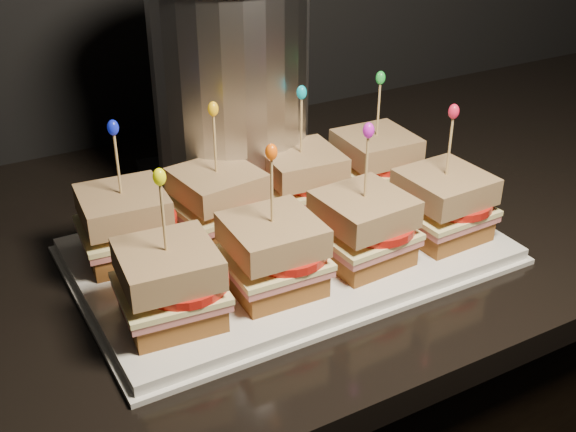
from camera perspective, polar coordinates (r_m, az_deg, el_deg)
cabinet at (r=1.32m, az=8.49°, el=-15.88°), size 2.42×0.65×0.88m
granite_slab at (r=1.05m, az=10.25°, el=2.24°), size 2.46×0.69×0.03m
platter at (r=0.83m, az=-0.00°, el=-2.77°), size 0.47×0.29×0.02m
platter_rim at (r=0.84m, az=-0.00°, el=-3.12°), size 0.48×0.30×0.01m
sandwich_0_bread_bot at (r=0.82m, az=-12.55°, el=-2.30°), size 0.09×0.09×0.02m
sandwich_0_ham at (r=0.82m, az=-12.67°, el=-1.32°), size 0.10×0.10×0.01m
sandwich_0_cheese at (r=0.81m, az=-12.72°, el=-0.90°), size 0.11×0.10×0.01m
sandwich_0_tomato at (r=0.81m, az=-11.84°, el=-0.41°), size 0.09×0.09×0.01m
sandwich_0_bread_top at (r=0.80m, az=-12.93°, el=0.80°), size 0.10×0.10×0.03m
sandwich_0_pick at (r=0.78m, az=-13.29°, el=3.74°), size 0.00×0.00×0.09m
sandwich_0_frill at (r=0.76m, az=-13.66°, el=6.81°), size 0.01×0.01×0.02m
sandwich_1_bread_bot at (r=0.85m, az=-5.47°, el=-0.46°), size 0.10×0.10×0.02m
sandwich_1_ham at (r=0.85m, az=-5.52°, el=0.50°), size 0.11×0.10×0.01m
sandwich_1_cheese at (r=0.84m, az=-5.54°, el=0.91°), size 0.11×0.11×0.01m
sandwich_1_tomato at (r=0.84m, az=-4.65°, el=1.39°), size 0.09×0.09×0.01m
sandwich_1_bread_top at (r=0.83m, az=-5.63°, el=2.57°), size 0.10×0.10×0.03m
sandwich_1_pick at (r=0.81m, az=-5.78°, el=5.44°), size 0.00×0.00×0.09m
sandwich_1_frill at (r=0.80m, az=-5.94°, el=8.42°), size 0.01×0.01×0.02m
sandwich_2_bread_bot at (r=0.90m, az=1.00°, el=1.23°), size 0.09×0.09×0.02m
sandwich_2_ham at (r=0.89m, az=1.01°, el=2.15°), size 0.10×0.10×0.01m
sandwich_2_cheese at (r=0.89m, az=1.02°, el=2.56°), size 0.11×0.10×0.01m
sandwich_2_tomato at (r=0.89m, az=1.89°, el=3.01°), size 0.09×0.09×0.01m
sandwich_2_bread_top at (r=0.88m, az=1.03°, el=4.15°), size 0.10×0.10×0.03m
sandwich_2_pick at (r=0.86m, az=1.06°, el=6.90°), size 0.00×0.00×0.09m
sandwich_2_frill at (r=0.84m, az=1.09°, el=9.74°), size 0.01×0.01×0.02m
sandwich_3_bread_bot at (r=0.95m, az=6.81°, el=2.73°), size 0.09×0.09×0.02m
sandwich_3_ham at (r=0.95m, az=6.86°, el=3.61°), size 0.10×0.10×0.01m
sandwich_3_cheese at (r=0.94m, az=6.89°, el=3.99°), size 0.10×0.10×0.01m
sandwich_3_tomato at (r=0.94m, az=7.72°, el=4.42°), size 0.09×0.09×0.01m
sandwich_3_bread_top at (r=0.93m, az=6.98°, el=5.51°), size 0.09×0.09×0.03m
sandwich_3_pick at (r=0.92m, az=7.15°, el=8.11°), size 0.00×0.00×0.09m
sandwich_3_frill at (r=0.90m, az=7.32°, el=10.78°), size 0.01×0.01×0.02m
sandwich_4_bread_bot at (r=0.71m, az=-9.17°, el=-7.16°), size 0.10×0.10×0.02m
sandwich_4_ham at (r=0.71m, az=-9.27°, el=-6.10°), size 0.10×0.10×0.01m
sandwich_4_cheese at (r=0.70m, az=-9.32°, el=-5.63°), size 0.11×0.10×0.01m
sandwich_4_tomato at (r=0.70m, az=-8.26°, el=-5.10°), size 0.09×0.09×0.01m
sandwich_4_bread_top at (r=0.69m, az=-9.49°, el=-3.75°), size 0.10×0.10×0.03m
sandwich_4_pick at (r=0.66m, az=-9.80°, el=-0.45°), size 0.00×0.00×0.09m
sandwich_4_frill at (r=0.64m, az=-10.13°, el=3.05°), size 0.01×0.01×0.02m
sandwich_5_bread_bot at (r=0.75m, az=-1.21°, el=-4.81°), size 0.09×0.09×0.02m
sandwich_5_ham at (r=0.74m, az=-1.22°, el=-3.77°), size 0.10×0.10×0.01m
sandwich_5_cheese at (r=0.74m, az=-1.23°, el=-3.31°), size 0.10×0.10×0.01m
sandwich_5_tomato at (r=0.73m, az=-0.18°, el=-2.79°), size 0.09×0.09×0.01m
sandwich_5_bread_top at (r=0.72m, az=-1.25°, el=-1.48°), size 0.09×0.09×0.03m
sandwich_5_pick at (r=0.70m, az=-1.29°, el=1.71°), size 0.00×0.00×0.09m
sandwich_5_frill at (r=0.68m, az=-1.33°, el=5.07°), size 0.01×0.01×0.02m
sandwich_6_bread_bot at (r=0.80m, az=5.85°, el=-2.63°), size 0.09×0.09×0.02m
sandwich_6_ham at (r=0.79m, az=5.90°, el=-1.63°), size 0.10×0.10×0.01m
sandwich_6_cheese at (r=0.79m, az=5.93°, el=-1.19°), size 0.10×0.10×0.01m
sandwich_6_tomato at (r=0.79m, az=6.92°, el=-0.70°), size 0.09×0.09×0.01m
sandwich_6_bread_top at (r=0.78m, az=6.03°, el=0.55°), size 0.09×0.09×0.03m
sandwich_6_pick at (r=0.76m, az=6.20°, el=3.57°), size 0.00×0.00×0.09m
sandwich_6_frill at (r=0.74m, az=6.38°, el=6.74°), size 0.01×0.01×0.02m
sandwich_7_bread_bot at (r=0.86m, az=11.96°, el=-0.71°), size 0.09×0.09×0.02m
sandwich_7_ham at (r=0.85m, az=12.07°, el=0.24°), size 0.10×0.10×0.01m
sandwich_7_cheese at (r=0.85m, az=12.12°, el=0.65°), size 0.10×0.10×0.01m
sandwich_7_tomato at (r=0.85m, az=13.04°, el=1.12°), size 0.09×0.09×0.01m
sandwich_7_bread_top at (r=0.84m, az=12.30°, el=2.29°), size 0.09×0.09×0.03m
sandwich_7_pick at (r=0.82m, az=12.63°, el=5.12°), size 0.00×0.00×0.09m
sandwich_7_frill at (r=0.80m, az=12.96°, el=8.05°), size 0.01×0.01×0.02m
appliance_base at (r=0.97m, az=-4.23°, el=2.37°), size 0.27×0.23×0.03m
appliance_body at (r=0.92m, az=-4.55°, el=10.28°), size 0.19×0.19×0.25m
appliance at (r=0.92m, az=-4.54°, el=10.00°), size 0.23×0.19×0.30m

